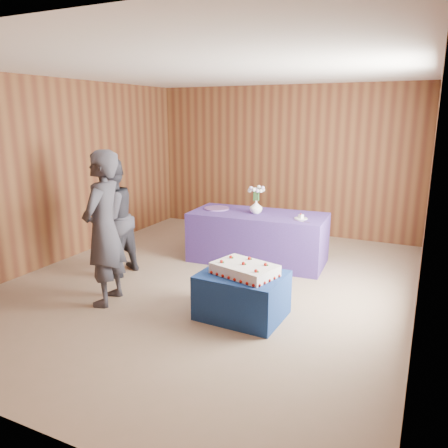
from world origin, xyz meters
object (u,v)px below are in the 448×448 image
Objects in this scene: cake_table at (242,295)px; guest_right at (111,218)px; sheet_cake at (245,269)px; guest_left at (104,229)px; vase at (256,207)px; serving_table at (258,237)px.

cake_table is 0.55× the size of guest_right.
guest_right is at bearing 170.99° from cake_table.
guest_right is (-2.16, 0.44, 0.25)m from sheet_cake.
cake_table is 0.50× the size of guest_left.
vase is at bearing 133.10° from guest_right.
vase is at bearing 123.27° from sheet_cake.
sheet_cake is (0.56, -1.84, 0.19)m from serving_table.
sheet_cake is 4.02× the size of vase.
guest_left is (-1.60, -0.33, 0.65)m from cake_table.
guest_left is at bearing 36.47° from guest_right.
vase is (-0.55, 1.81, 0.60)m from cake_table.
guest_right is (-2.12, 0.43, 0.56)m from cake_table.
cake_table is 4.63× the size of vase.
serving_table is at bearing 122.28° from sheet_cake.
serving_table is (-0.52, 1.83, 0.12)m from cake_table.
serving_table reaches higher than cake_table.
serving_table is 10.29× the size of vase.
vase is 2.09m from guest_right.
guest_left is 1.11× the size of guest_right.
cake_table is at bearing 88.15° from guest_left.
sheet_cake is 1.70m from guest_left.
guest_left reaches higher than sheet_cake.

